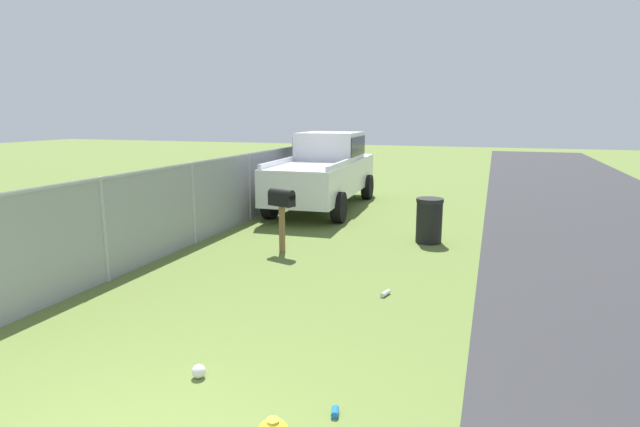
% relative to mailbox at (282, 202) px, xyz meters
% --- Properties ---
extents(mailbox, '(0.35, 0.56, 1.23)m').
position_rel_mailbox_xyz_m(mailbox, '(0.00, 0.00, 0.00)').
color(mailbox, brown).
rests_on(mailbox, ground).
extents(pickup_truck, '(5.58, 2.25, 2.09)m').
position_rel_mailbox_xyz_m(pickup_truck, '(4.89, 0.74, 0.12)').
color(pickup_truck, silver).
rests_on(pickup_truck, ground).
extents(trash_bin, '(0.55, 0.55, 0.92)m').
position_rel_mailbox_xyz_m(trash_bin, '(1.68, -2.56, -0.52)').
color(trash_bin, black).
rests_on(trash_bin, ground).
extents(fence_section, '(15.06, 0.07, 1.67)m').
position_rel_mailbox_xyz_m(fence_section, '(2.53, 1.96, -0.08)').
color(fence_section, '#9EA3A8').
rests_on(fence_section, ground).
extents(litter_bag_far_scatter, '(0.14, 0.14, 0.14)m').
position_rel_mailbox_xyz_m(litter_bag_far_scatter, '(-4.62, -1.06, -0.91)').
color(litter_bag_far_scatter, silver).
rests_on(litter_bag_far_scatter, ground).
extents(litter_can_midfield_a, '(0.13, 0.09, 0.07)m').
position_rel_mailbox_xyz_m(litter_can_midfield_a, '(-4.79, -2.55, -0.95)').
color(litter_can_midfield_a, blue).
rests_on(litter_can_midfield_a, ground).
extents(litter_bottle_by_mailbox, '(0.23, 0.12, 0.07)m').
position_rel_mailbox_xyz_m(litter_bottle_by_mailbox, '(-1.69, -2.36, -0.95)').
color(litter_bottle_by_mailbox, '#B2D8BF').
rests_on(litter_bottle_by_mailbox, ground).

